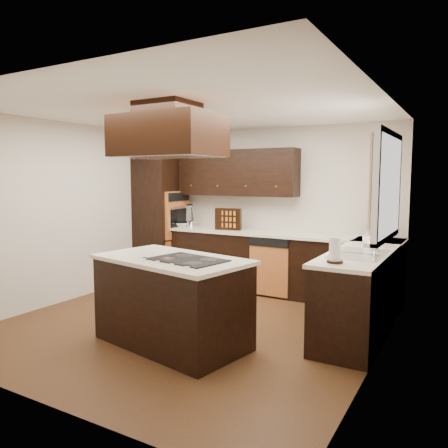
{
  "coord_description": "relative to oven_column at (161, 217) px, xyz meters",
  "views": [
    {
      "loc": [
        2.84,
        -4.18,
        1.74
      ],
      "look_at": [
        0.1,
        0.6,
        1.15
      ],
      "focal_mm": 35.0,
      "sensor_mm": 36.0,
      "label": 1
    }
  ],
  "objects": [
    {
      "name": "wall_oven_face",
      "position": [
        0.35,
        0.0,
        0.06
      ],
      "size": [
        0.05,
        0.62,
        0.78
      ],
      "primitive_type": "cube",
      "color": "#CB7037",
      "rests_on": "oven_column"
    },
    {
      "name": "soap_bottle",
      "position": [
        3.54,
        -0.58,
        -0.05
      ],
      "size": [
        0.11,
        0.11,
        0.19
      ],
      "primitive_type": "imported",
      "rotation": [
        0.0,
        0.0,
        0.43
      ],
      "color": "silver",
      "rests_on": "countertop_right"
    },
    {
      "name": "paper_towel",
      "position": [
        3.49,
        -1.77,
        -0.02
      ],
      "size": [
        0.15,
        0.15,
        0.25
      ],
      "primitive_type": "cylinder",
      "rotation": [
        0.0,
        0.0,
        0.42
      ],
      "color": "silver",
      "rests_on": "countertop_right"
    },
    {
      "name": "wall_left",
      "position": [
        -0.33,
        -1.71,
        0.19
      ],
      "size": [
        0.02,
        4.2,
        2.5
      ],
      "primitive_type": "cube",
      "color": "beige",
      "rests_on": "ground"
    },
    {
      "name": "wall_back",
      "position": [
        1.78,
        0.4,
        0.19
      ],
      "size": [
        4.2,
        0.02,
        2.5
      ],
      "primitive_type": "cube",
      "color": "beige",
      "rests_on": "ground"
    },
    {
      "name": "base_cabinets_back",
      "position": [
        1.81,
        0.09,
        -0.62
      ],
      "size": [
        2.93,
        0.6,
        0.88
      ],
      "primitive_type": "cube",
      "color": "black",
      "rests_on": "floor"
    },
    {
      "name": "hood_duct",
      "position": [
        1.88,
        -2.25,
        1.38
      ],
      "size": [
        0.55,
        0.5,
        0.13
      ],
      "primitive_type": "cube",
      "color": "black",
      "rests_on": "ceiling"
    },
    {
      "name": "wall_right",
      "position": [
        3.88,
        -1.71,
        0.19
      ],
      "size": [
        0.02,
        4.2,
        2.5
      ],
      "primitive_type": "cube",
      "color": "beige",
      "rests_on": "ground"
    },
    {
      "name": "countertop_right",
      "position": [
        3.56,
        -0.8,
        -0.16
      ],
      "size": [
        0.63,
        2.4,
        0.04
      ],
      "primitive_type": "cube",
      "color": "#EDE3C5",
      "rests_on": "base_cabinets_right"
    },
    {
      "name": "blender_pitcher",
      "position": [
        0.55,
        0.06,
        0.09
      ],
      "size": [
        0.13,
        0.13,
        0.26
      ],
      "primitive_type": "cone",
      "color": "silver",
      "rests_on": "blender_base"
    },
    {
      "name": "countertop_back",
      "position": [
        1.81,
        0.08,
        -0.16
      ],
      "size": [
        2.93,
        0.63,
        0.04
      ],
      "primitive_type": "cube",
      "color": "#EDE3C5",
      "rests_on": "base_cabinets_back"
    },
    {
      "name": "range_hood",
      "position": [
        1.88,
        -2.25,
        1.1
      ],
      "size": [
        1.05,
        0.72,
        0.42
      ],
      "primitive_type": "cube",
      "color": "black",
      "rests_on": "ceiling"
    },
    {
      "name": "island_top",
      "position": [
        1.95,
        -2.32,
        -0.16
      ],
      "size": [
        1.75,
        1.19,
        0.04
      ],
      "primitive_type": "cube",
      "rotation": [
        0.0,
        0.0,
        -0.19
      ],
      "color": "#EDE3C5",
      "rests_on": "island"
    },
    {
      "name": "curtain_left",
      "position": [
        3.79,
        -1.57,
        0.64
      ],
      "size": [
        0.02,
        0.34,
        0.9
      ],
      "primitive_type": "cube",
      "color": "beige",
      "rests_on": "wall_right"
    },
    {
      "name": "cooktop",
      "position": [
        2.18,
        -2.36,
        -0.13
      ],
      "size": [
        0.81,
        0.62,
        0.01
      ],
      "primitive_type": "cube",
      "rotation": [
        0.0,
        0.0,
        -0.19
      ],
      "color": "black",
      "rests_on": "island_top"
    },
    {
      "name": "dishwasher_front",
      "position": [
        2.1,
        -0.2,
        -0.66
      ],
      "size": [
        0.6,
        0.05,
        0.72
      ],
      "primitive_type": "cube",
      "color": "#CB7037",
      "rests_on": "floor"
    },
    {
      "name": "upper_cabinets",
      "position": [
        1.34,
        0.23,
        0.75
      ],
      "size": [
        2.0,
        0.34,
        0.72
      ],
      "primitive_type": "cube",
      "color": "black",
      "rests_on": "wall_back"
    },
    {
      "name": "sink_rim",
      "position": [
        3.58,
        -1.16,
        -0.14
      ],
      "size": [
        0.52,
        0.84,
        0.01
      ],
      "primitive_type": "cube",
      "color": "silver",
      "rests_on": "countertop_right"
    },
    {
      "name": "mixing_bowl",
      "position": [
        0.42,
        0.05,
        -0.11
      ],
      "size": [
        0.35,
        0.35,
        0.07
      ],
      "primitive_type": "imported",
      "rotation": [
        0.0,
        0.0,
        0.32
      ],
      "color": "silver",
      "rests_on": "countertop_back"
    },
    {
      "name": "island",
      "position": [
        1.95,
        -2.32,
        -0.62
      ],
      "size": [
        1.69,
        1.12,
        0.88
      ],
      "primitive_type": "cube",
      "rotation": [
        0.0,
        0.0,
        -0.19
      ],
      "color": "black",
      "rests_on": "floor"
    },
    {
      "name": "ceiling",
      "position": [
        1.78,
        -1.71,
        1.45
      ],
      "size": [
        4.2,
        4.2,
        0.02
      ],
      "primitive_type": "cube",
      "color": "white",
      "rests_on": "ground"
    },
    {
      "name": "curtain_right",
      "position": [
        3.79,
        -0.74,
        0.64
      ],
      "size": [
        0.02,
        0.34,
        0.9
      ],
      "primitive_type": "cube",
      "color": "beige",
      "rests_on": "wall_right"
    },
    {
      "name": "wall_front",
      "position": [
        1.78,
        -3.81,
        0.19
      ],
      "size": [
        4.2,
        0.02,
        2.5
      ],
      "primitive_type": "cube",
      "color": "beige",
      "rests_on": "ground"
    },
    {
      "name": "oven_column",
      "position": [
        0.0,
        0.0,
        0.0
      ],
      "size": [
        0.65,
        0.75,
        2.12
      ],
      "primitive_type": "cube",
      "color": "black",
      "rests_on": "floor"
    },
    {
      "name": "window_frame",
      "position": [
        3.85,
        -1.16,
        0.59
      ],
      "size": [
        0.06,
        1.32,
        1.12
      ],
      "primitive_type": "cube",
      "color": "silver",
      "rests_on": "wall_right"
    },
    {
      "name": "blender_base",
      "position": [
        0.55,
        0.06,
        -0.09
      ],
      "size": [
        0.15,
        0.15,
        0.1
      ],
      "primitive_type": "cylinder",
      "color": "silver",
      "rests_on": "countertop_back"
    },
    {
      "name": "base_cabinets_right",
      "position": [
        3.58,
        -0.8,
        -0.62
      ],
      "size": [
        0.6,
        2.4,
        0.88
      ],
      "primitive_type": "cube",
      "color": "black",
      "rests_on": "floor"
    },
    {
      "name": "spice_rack",
      "position": [
        1.3,
        0.03,
        0.03
      ],
      "size": [
        0.42,
        0.19,
        0.34
      ],
      "primitive_type": "cube",
      "rotation": [
        0.0,
        0.0,
        0.23
      ],
      "color": "black",
      "rests_on": "countertop_back"
    },
    {
      "name": "floor",
      "position": [
        1.78,
        -1.71,
        -1.07
      ],
      "size": [
        4.2,
        4.2,
        0.02
      ],
      "primitive_type": "cube",
      "color": "brown",
      "rests_on": "ground"
    },
    {
      "name": "window_pane",
      "position": [
        3.87,
        -1.16,
        0.59
      ],
      "size": [
        0.0,
        1.2,
        1.0
      ],
      "primitive_type": "cube",
      "color": "white",
      "rests_on": "wall_right"
    }
  ]
}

